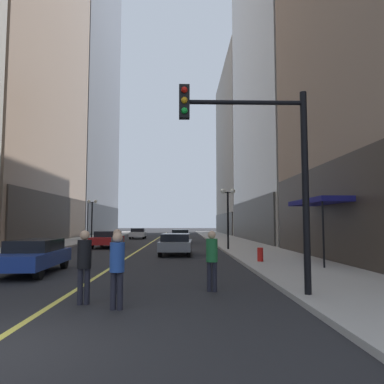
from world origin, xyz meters
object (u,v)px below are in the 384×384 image
Objects in this scene: pedestrian_with_orange_bag at (117,255)px; pedestrian_in_blue_hoodie at (117,264)px; car_red at (108,239)px; street_lamp_left_far at (92,211)px; street_lamp_right_mid at (228,205)px; fire_hydrant_right at (260,256)px; pedestrian_in_green_parka at (212,256)px; traffic_light_near_right at (265,156)px; car_white at (138,233)px; car_green at (181,236)px; pedestrian_in_black_coat at (84,261)px; car_blue at (34,255)px; car_grey at (176,243)px.

pedestrian_in_blue_hoodie is at bearing -79.94° from pedestrian_with_orange_bag.
street_lamp_left_far is (-3.52, 9.12, 2.53)m from car_red.
street_lamp_right_mid reaches higher than car_red.
car_red is 10.10m from street_lamp_left_far.
car_red is 15.85m from fire_hydrant_right.
pedestrian_with_orange_bag is at bearing -178.06° from pedestrian_in_green_parka.
traffic_light_near_right is 32.01m from street_lamp_left_far.
pedestrian_in_blue_hoodie reaches higher than car_white.
street_lamp_right_mid reaches higher than car_white.
pedestrian_in_black_coat is at bearing -94.63° from car_green.
car_white is 0.98× the size of street_lamp_left_far.
street_lamp_left_far is at bearing 98.57° from car_blue.
car_green is 2.67× the size of pedestrian_in_green_parka.
car_blue is 7.85m from pedestrian_in_green_parka.
pedestrian_with_orange_bag is at bearing -93.75° from car_green.
car_red is 21.31m from pedestrian_in_black_coat.
traffic_light_near_right reaches higher than car_grey.
car_grey and car_green have the same top height.
pedestrian_with_orange_bag is at bearing -108.46° from street_lamp_right_mid.
car_grey is at bearing -60.67° from street_lamp_left_far.
fire_hydrant_right is (9.78, -12.47, -0.32)m from car_red.
car_red is (-0.17, 15.35, 0.00)m from car_blue.
car_red and car_white have the same top height.
fire_hydrant_right is (5.63, 7.00, -0.66)m from pedestrian_with_orange_bag.
pedestrian_with_orange_bag is 0.41× the size of street_lamp_right_mid.
pedestrian_in_black_coat reaches higher than car_red.
street_lamp_left_far is (-7.67, 28.58, 2.20)m from pedestrian_with_orange_bag.
pedestrian_with_orange_bag is 5.03m from traffic_light_near_right.
street_lamp_right_mid is at bearing 86.37° from traffic_light_near_right.
pedestrian_in_blue_hoodie is at bearing -119.96° from fire_hydrant_right.
pedestrian_in_blue_hoodie is (-1.35, -28.38, 0.31)m from car_green.
street_lamp_right_mid is at bearing -72.65° from car_green.
pedestrian_in_blue_hoodie is 2.21× the size of fire_hydrant_right.
car_white is at bearing 100.14° from pedestrian_in_green_parka.
pedestrian_in_blue_hoodie reaches higher than car_grey.
car_grey is 9.12m from car_red.
pedestrian_in_blue_hoodie is 18.25m from street_lamp_right_mid.
pedestrian_with_orange_bag reaches higher than car_white.
car_white is (-5.38, 9.65, -0.00)m from car_green.
car_grey reaches higher than fire_hydrant_right.
car_blue is at bearing -129.00° from street_lamp_right_mid.
car_grey is at bearing -90.98° from car_green.
fire_hydrant_right is at bearing 79.29° from traffic_light_near_right.
pedestrian_with_orange_bag is 1.03× the size of pedestrian_in_green_parka.
car_grey is 14.45m from pedestrian_in_blue_hoodie.
street_lamp_right_mid is at bearing -23.85° from car_red.
street_lamp_right_mid is at bearing 74.79° from pedestrian_in_blue_hoodie.
car_white is (0.32, 31.80, -0.00)m from car_blue.
car_red is at bearing 101.85° from pedestrian_in_blue_hoodie.
car_green is at bearing 49.19° from car_red.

